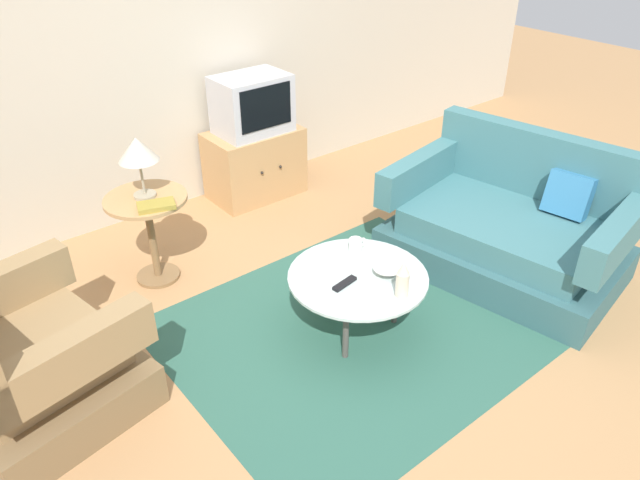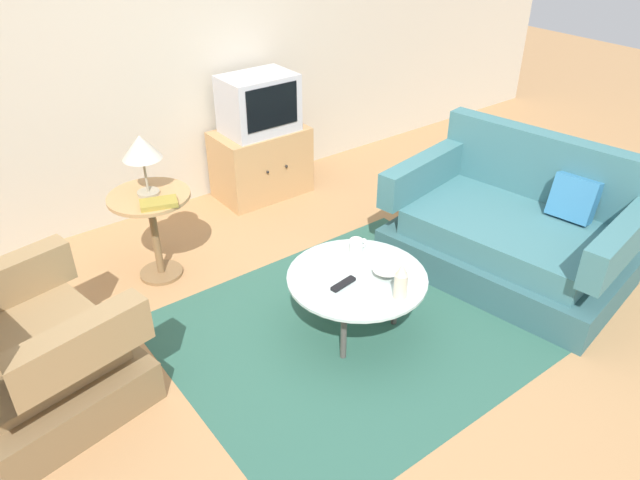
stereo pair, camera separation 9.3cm
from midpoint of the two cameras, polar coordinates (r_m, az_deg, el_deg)
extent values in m
plane|color=#AD7F51|center=(3.67, 2.85, -9.12)|extent=(16.00, 16.00, 0.00)
cube|color=#BCB29E|center=(4.81, -14.75, 18.14)|extent=(9.00, 0.12, 2.70)
cube|color=#2D5B4C|center=(3.73, 4.03, -8.45)|extent=(2.16, 1.84, 0.00)
cube|color=brown|center=(3.51, -23.80, -12.14)|extent=(0.98, 1.03, 0.24)
cube|color=#93754C|center=(3.38, -24.57, -9.53)|extent=(0.79, 0.73, 0.18)
cube|color=#93754C|center=(2.97, -22.22, -10.05)|extent=(0.84, 0.29, 0.23)
cube|color=#325C60|center=(4.36, 17.70, -1.49)|extent=(1.23, 1.67, 0.24)
cube|color=#3D7075|center=(4.25, 18.15, 0.88)|extent=(1.05, 1.37, 0.18)
cube|color=#3D7075|center=(4.47, 21.28, 6.47)|extent=(0.41, 1.52, 0.47)
cube|color=#3D7075|center=(4.43, 10.69, 6.43)|extent=(0.99, 0.31, 0.25)
cube|color=#3D7075|center=(3.98, 27.45, 0.06)|extent=(0.99, 0.31, 0.25)
cube|color=teal|center=(4.30, 23.51, 3.66)|extent=(0.23, 0.31, 0.30)
cylinder|color=#B2C6C1|center=(3.49, 4.27, -3.53)|extent=(0.82, 0.82, 0.02)
cylinder|color=#4C4742|center=(3.77, 1.93, -4.14)|extent=(0.04, 0.04, 0.38)
cylinder|color=#4C4742|center=(3.41, 3.05, -8.62)|extent=(0.04, 0.04, 0.38)
cylinder|color=#4C4742|center=(3.68, 7.90, -5.49)|extent=(0.04, 0.04, 0.38)
cylinder|color=tan|center=(4.01, -15.29, 4.00)|extent=(0.53, 0.53, 0.02)
cylinder|color=brown|center=(4.16, -14.70, 0.22)|extent=(0.05, 0.05, 0.59)
cylinder|color=brown|center=(4.31, -14.19, -3.02)|extent=(0.29, 0.29, 0.02)
cube|color=tan|center=(5.14, -5.09, 7.33)|extent=(0.76, 0.47, 0.57)
sphere|color=black|center=(4.90, -4.44, 6.43)|extent=(0.02, 0.02, 0.02)
sphere|color=black|center=(4.99, -2.67, 6.99)|extent=(0.02, 0.02, 0.02)
cube|color=#B7B7BC|center=(4.94, -5.31, 12.76)|extent=(0.58, 0.40, 0.46)
cube|color=black|center=(4.77, -3.98, 12.46)|extent=(0.46, 0.01, 0.33)
cylinder|color=#9E937A|center=(4.01, -15.32, 4.35)|extent=(0.14, 0.14, 0.02)
cylinder|color=#9E937A|center=(3.96, -15.57, 5.95)|extent=(0.02, 0.02, 0.23)
cone|color=beige|center=(3.88, -15.97, 8.48)|extent=(0.25, 0.25, 0.15)
cylinder|color=beige|center=(3.30, 8.45, -4.33)|extent=(0.07, 0.07, 0.15)
cone|color=beige|center=(3.24, 8.60, -2.77)|extent=(0.07, 0.07, 0.07)
cylinder|color=white|center=(3.67, 4.16, -0.57)|extent=(0.08, 0.08, 0.09)
torus|color=white|center=(3.70, 4.81, -0.29)|extent=(0.06, 0.01, 0.06)
cone|color=silver|center=(3.48, 7.10, -3.11)|extent=(0.17, 0.17, 0.05)
cube|color=black|center=(3.39, 3.01, -4.18)|extent=(0.17, 0.07, 0.02)
cube|color=olive|center=(3.85, -14.37, 3.40)|extent=(0.26, 0.20, 0.03)
camera|label=1|loc=(0.05, -89.24, 0.47)|focal=33.75mm
camera|label=2|loc=(0.05, 90.76, -0.47)|focal=33.75mm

